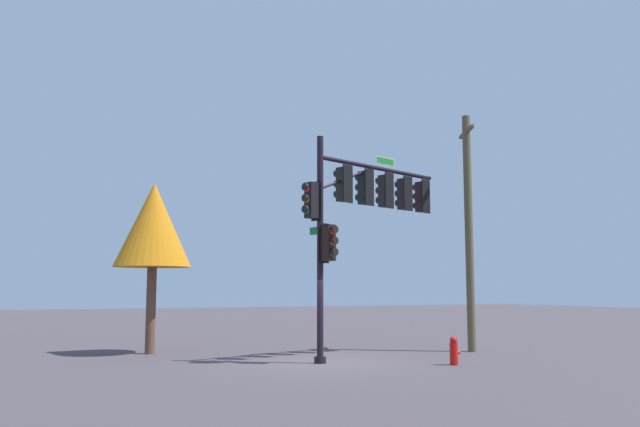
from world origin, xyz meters
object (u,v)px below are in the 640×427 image
Objects in this scene: fire_hydrant at (454,351)px; tree_near at (153,226)px; utility_pole at (469,228)px; signal_pole_assembly at (361,206)px.

tree_near is (-7.47, 7.23, 4.03)m from fire_hydrant.
utility_pole is 1.44× the size of tree_near.
utility_pole is 5.97m from fire_hydrant.
tree_near is (-10.59, 4.11, 0.01)m from utility_pole.
utility_pole reaches higher than fire_hydrant.
fire_hydrant is at bearing -44.04° from tree_near.
utility_pole is at bearing 45.00° from fire_hydrant.
signal_pole_assembly is 7.43m from tree_near.
signal_pole_assembly is 1.17× the size of tree_near.
signal_pole_assembly is at bearing 121.73° from fire_hydrant.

